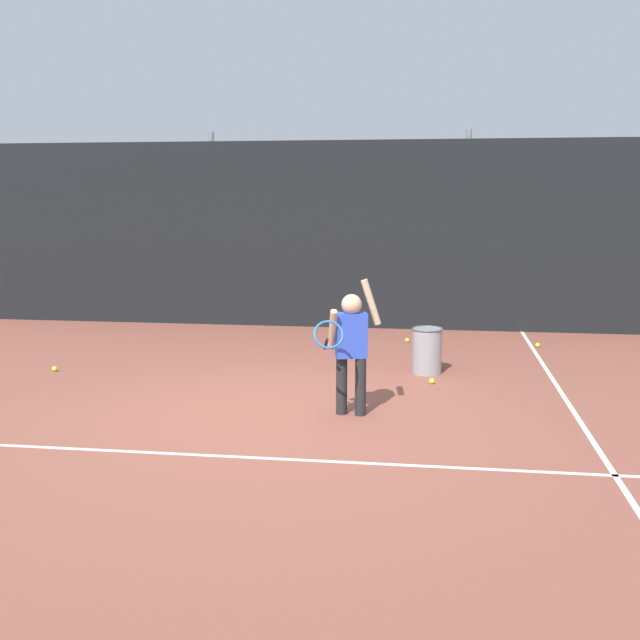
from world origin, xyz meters
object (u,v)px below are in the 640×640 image
at_px(tennis_player, 350,343).
at_px(ball_hopper, 427,350).
at_px(tennis_ball_1, 538,345).
at_px(tennis_ball_4, 55,369).
at_px(tennis_ball_2, 432,381).
at_px(tennis_ball_0, 407,340).

xyz_separation_m(tennis_player, ball_hopper, (0.73, 1.95, -0.44)).
relative_size(tennis_ball_1, tennis_ball_4, 1.00).
relative_size(ball_hopper, tennis_ball_2, 8.52).
xyz_separation_m(tennis_player, tennis_ball_1, (2.30, 3.82, -0.69)).
bearing_deg(tennis_ball_2, tennis_ball_0, 98.31).
distance_m(ball_hopper, tennis_ball_0, 2.02).
bearing_deg(tennis_player, tennis_ball_0, 69.68).
bearing_deg(tennis_ball_4, tennis_ball_2, 0.36).
relative_size(tennis_player, tennis_ball_2, 20.46).
distance_m(tennis_player, tennis_ball_1, 4.51).
bearing_deg(tennis_player, tennis_ball_1, 44.93).
relative_size(ball_hopper, tennis_ball_4, 8.52).
relative_size(tennis_player, ball_hopper, 2.40).
bearing_deg(tennis_player, tennis_ball_4, 146.15).
bearing_deg(tennis_ball_4, tennis_player, -19.81).
distance_m(ball_hopper, tennis_ball_1, 2.45).
distance_m(tennis_player, tennis_ball_0, 4.01).
relative_size(tennis_ball_2, tennis_ball_4, 1.00).
relative_size(tennis_ball_1, tennis_ball_2, 1.00).
xyz_separation_m(tennis_player, tennis_ball_0, (0.43, 3.93, -0.69)).
distance_m(tennis_player, tennis_ball_2, 1.76).
xyz_separation_m(tennis_ball_0, tennis_ball_4, (-4.25, -2.55, 0.00)).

